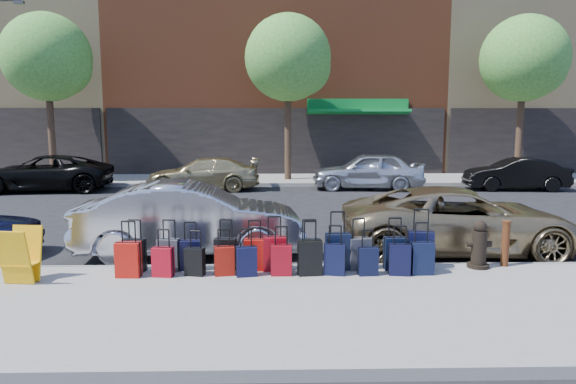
{
  "coord_description": "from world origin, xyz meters",
  "views": [
    {
      "loc": [
        -0.05,
        -13.62,
        2.76
      ],
      "look_at": [
        0.24,
        -1.5,
        1.08
      ],
      "focal_mm": 32.0,
      "sensor_mm": 36.0,
      "label": 1
    }
  ],
  "objects_px": {
    "bollard": "(505,243)",
    "car_far_3": "(516,174)",
    "tree_right": "(527,61)",
    "car_near_2": "(460,220)",
    "car_far_0": "(44,173)",
    "tree_center": "(291,60)",
    "car_near_1": "(192,219)",
    "car_far_2": "(368,171)",
    "display_rack": "(21,256)",
    "fire_hydrant": "(479,246)",
    "tree_left": "(50,60)",
    "suitcase_front_5": "(275,253)",
    "car_far_1": "(203,174)"
  },
  "relations": [
    {
      "from": "bollard",
      "to": "car_far_3",
      "type": "relative_size",
      "value": 0.21
    },
    {
      "from": "tree_right",
      "to": "car_near_2",
      "type": "relative_size",
      "value": 1.47
    },
    {
      "from": "car_far_0",
      "to": "car_far_3",
      "type": "xyz_separation_m",
      "value": [
        18.82,
        -0.13,
        -0.06
      ]
    },
    {
      "from": "tree_center",
      "to": "car_near_1",
      "type": "distance_m",
      "value": 13.74
    },
    {
      "from": "car_near_2",
      "to": "car_far_2",
      "type": "bearing_deg",
      "value": 3.41
    },
    {
      "from": "display_rack",
      "to": "car_near_2",
      "type": "xyz_separation_m",
      "value": [
        8.04,
        2.37,
        0.09
      ]
    },
    {
      "from": "car_near_2",
      "to": "tree_right",
      "type": "bearing_deg",
      "value": -27.64
    },
    {
      "from": "display_rack",
      "to": "car_far_2",
      "type": "height_order",
      "value": "car_far_2"
    },
    {
      "from": "display_rack",
      "to": "car_near_1",
      "type": "xyz_separation_m",
      "value": [
        2.4,
        2.25,
        0.16
      ]
    },
    {
      "from": "car_far_3",
      "to": "fire_hydrant",
      "type": "bearing_deg",
      "value": -23.22
    },
    {
      "from": "tree_center",
      "to": "car_near_1",
      "type": "height_order",
      "value": "tree_center"
    },
    {
      "from": "tree_left",
      "to": "car_far_3",
      "type": "height_order",
      "value": "tree_left"
    },
    {
      "from": "bollard",
      "to": "car_far_3",
      "type": "height_order",
      "value": "car_far_3"
    },
    {
      "from": "suitcase_front_5",
      "to": "bollard",
      "type": "height_order",
      "value": "suitcase_front_5"
    },
    {
      "from": "tree_right",
      "to": "car_far_3",
      "type": "distance_m",
      "value": 5.75
    },
    {
      "from": "suitcase_front_5",
      "to": "car_near_2",
      "type": "xyz_separation_m",
      "value": [
        3.92,
        1.76,
        0.24
      ]
    },
    {
      "from": "tree_center",
      "to": "car_near_2",
      "type": "bearing_deg",
      "value": -75.69
    },
    {
      "from": "display_rack",
      "to": "tree_center",
      "type": "bearing_deg",
      "value": 78.08
    },
    {
      "from": "tree_right",
      "to": "bollard",
      "type": "xyz_separation_m",
      "value": [
        -7.04,
        -14.16,
        -4.83
      ]
    },
    {
      "from": "car_far_1",
      "to": "car_near_2",
      "type": "bearing_deg",
      "value": 33.86
    },
    {
      "from": "bollard",
      "to": "car_near_1",
      "type": "relative_size",
      "value": 0.18
    },
    {
      "from": "suitcase_front_5",
      "to": "car_near_2",
      "type": "bearing_deg",
      "value": 22.19
    },
    {
      "from": "tree_left",
      "to": "car_far_3",
      "type": "relative_size",
      "value": 1.84
    },
    {
      "from": "car_near_1",
      "to": "display_rack",
      "type": "bearing_deg",
      "value": 128.68
    },
    {
      "from": "fire_hydrant",
      "to": "car_far_0",
      "type": "relative_size",
      "value": 0.17
    },
    {
      "from": "car_far_1",
      "to": "suitcase_front_5",
      "type": "bearing_deg",
      "value": 13.43
    },
    {
      "from": "suitcase_front_5",
      "to": "car_far_0",
      "type": "xyz_separation_m",
      "value": [
        -9.15,
        11.62,
        0.26
      ]
    },
    {
      "from": "display_rack",
      "to": "car_far_3",
      "type": "bearing_deg",
      "value": 47.28
    },
    {
      "from": "car_near_1",
      "to": "car_far_1",
      "type": "distance_m",
      "value": 10.21
    },
    {
      "from": "tree_right",
      "to": "car_far_1",
      "type": "distance_m",
      "value": 15.11
    },
    {
      "from": "fire_hydrant",
      "to": "car_far_2",
      "type": "xyz_separation_m",
      "value": [
        0.1,
        11.78,
        0.21
      ]
    },
    {
      "from": "display_rack",
      "to": "car_far_1",
      "type": "xyz_separation_m",
      "value": [
        1.22,
        12.39,
        0.06
      ]
    },
    {
      "from": "tree_center",
      "to": "suitcase_front_5",
      "type": "xyz_separation_m",
      "value": [
        -0.72,
        -14.33,
        -4.96
      ]
    },
    {
      "from": "tree_right",
      "to": "bollard",
      "type": "distance_m",
      "value": 16.54
    },
    {
      "from": "car_near_2",
      "to": "bollard",
      "type": "bearing_deg",
      "value": -168.45
    },
    {
      "from": "car_near_2",
      "to": "car_far_3",
      "type": "height_order",
      "value": "car_near_2"
    },
    {
      "from": "tree_right",
      "to": "car_far_1",
      "type": "xyz_separation_m",
      "value": [
        -14.11,
        -2.56,
        -4.76
      ]
    },
    {
      "from": "tree_center",
      "to": "display_rack",
      "type": "distance_m",
      "value": 16.43
    },
    {
      "from": "tree_left",
      "to": "suitcase_front_5",
      "type": "relative_size",
      "value": 7.54
    },
    {
      "from": "tree_center",
      "to": "car_near_1",
      "type": "xyz_separation_m",
      "value": [
        -2.43,
        -12.69,
        -4.66
      ]
    },
    {
      "from": "bollard",
      "to": "car_near_1",
      "type": "distance_m",
      "value": 6.07
    },
    {
      "from": "car_near_1",
      "to": "car_far_3",
      "type": "relative_size",
      "value": 1.16
    },
    {
      "from": "tree_right",
      "to": "car_far_0",
      "type": "height_order",
      "value": "tree_right"
    },
    {
      "from": "car_near_1",
      "to": "fire_hydrant",
      "type": "bearing_deg",
      "value": -110.56
    },
    {
      "from": "tree_left",
      "to": "tree_center",
      "type": "distance_m",
      "value": 10.5
    },
    {
      "from": "fire_hydrant",
      "to": "car_near_1",
      "type": "height_order",
      "value": "car_near_1"
    },
    {
      "from": "tree_left",
      "to": "tree_center",
      "type": "height_order",
      "value": "same"
    },
    {
      "from": "car_far_2",
      "to": "fire_hydrant",
      "type": "bearing_deg",
      "value": 4.54
    },
    {
      "from": "tree_left",
      "to": "car_far_1",
      "type": "bearing_deg",
      "value": -20.36
    },
    {
      "from": "car_far_3",
      "to": "bollard",
      "type": "bearing_deg",
      "value": -21.33
    }
  ]
}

